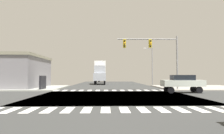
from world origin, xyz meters
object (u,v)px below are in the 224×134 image
object	(u,v)px
traffic_signal_mast	(154,50)
box_truck_crossing_1	(100,72)
sedan_outer_3	(182,82)
sedan_farside_1	(102,78)
street_lamp	(151,62)

from	to	relation	value
traffic_signal_mast	box_truck_crossing_1	world-z (taller)	traffic_signal_mast
sedan_outer_3	traffic_signal_mast	bearing A→B (deg)	-146.81
box_truck_crossing_1	sedan_outer_3	bearing A→B (deg)	113.00
traffic_signal_mast	box_truck_crossing_1	size ratio (longest dim) A/B	1.03
sedan_farside_1	sedan_outer_3	xyz separation A→B (m)	(9.33, -36.41, 0.00)
sedan_outer_3	street_lamp	bearing A→B (deg)	178.76
sedan_farside_1	sedan_outer_3	world-z (taller)	same
sedan_farside_1	sedan_outer_3	bearing A→B (deg)	104.37
traffic_signal_mast	box_truck_crossing_1	bearing A→B (deg)	110.92
street_lamp	sedan_farside_1	bearing A→B (deg)	117.25
traffic_signal_mast	street_lamp	distance (m)	14.39
street_lamp	box_truck_crossing_1	world-z (taller)	street_lamp
traffic_signal_mast	sedan_outer_3	world-z (taller)	traffic_signal_mast
sedan_farside_1	box_truck_crossing_1	world-z (taller)	box_truck_crossing_1
street_lamp	sedan_outer_3	world-z (taller)	street_lamp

